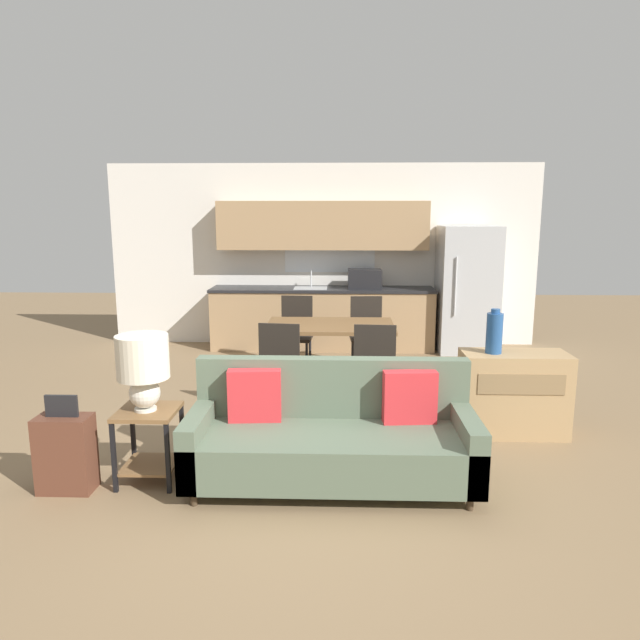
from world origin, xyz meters
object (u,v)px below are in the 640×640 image
object	(u,v)px
side_table	(149,433)
dining_chair_far_left	(296,330)
vase	(494,333)
dining_chair_near_right	(375,365)
dining_chair_near_left	(282,364)
dining_chair_far_right	(367,331)
table_lamp	(143,365)
dining_table	(330,330)
suitcase	(66,453)
couch	(332,437)
credenza	(513,394)
refrigerator	(467,289)

from	to	relation	value
side_table	dining_chair_far_left	bearing A→B (deg)	74.42
vase	dining_chair_near_right	distance (m)	1.19
dining_chair_near_left	dining_chair_far_right	size ratio (longest dim) A/B	1.00
table_lamp	dining_chair_far_left	xyz separation A→B (m)	(0.87, 3.11, -0.39)
dining_chair_far_right	dining_chair_near_left	bearing A→B (deg)	-122.87
dining_table	table_lamp	xyz separation A→B (m)	(-1.32, -2.29, 0.21)
dining_chair_far_right	suitcase	bearing A→B (deg)	-128.54
couch	dining_table	bearing A→B (deg)	91.26
dining_table	dining_chair_far_left	size ratio (longest dim) A/B	1.51
dining_table	suitcase	distance (m)	3.11
vase	dining_chair_far_right	bearing A→B (deg)	116.40
dining_table	vase	bearing A→B (deg)	-40.64
side_table	table_lamp	distance (m)	0.53
credenza	refrigerator	bearing A→B (deg)	85.39
vase	suitcase	xyz separation A→B (m)	(-3.34, -1.19, -0.66)
dining_table	dining_chair_far_right	xyz separation A→B (m)	(0.45, 0.80, -0.18)
couch	dining_chair_near_right	xyz separation A→B (m)	(0.40, 1.40, 0.17)
credenza	dining_chair_near_right	distance (m)	1.31
dining_table	dining_chair_near_left	world-z (taller)	dining_chair_near_left
dining_table	dining_chair_far_right	distance (m)	0.93
table_lamp	vase	bearing A→B (deg)	20.15
vase	suitcase	distance (m)	3.61
refrigerator	dining_chair_far_right	size ratio (longest dim) A/B	1.91
couch	table_lamp	xyz separation A→B (m)	(-1.37, -0.06, 0.56)
credenza	vase	world-z (taller)	vase
dining_table	dining_chair_near_left	distance (m)	0.94
couch	credenza	distance (m)	1.90
table_lamp	dining_chair_far_left	world-z (taller)	table_lamp
vase	dining_chair_far_left	xyz separation A→B (m)	(-1.92, 2.08, -0.43)
couch	table_lamp	size ratio (longest dim) A/B	3.70
dining_chair_far_right	dining_chair_far_left	distance (m)	0.90
couch	dining_chair_far_right	xyz separation A→B (m)	(0.40, 3.03, 0.17)
dining_table	credenza	size ratio (longest dim) A/B	1.51
table_lamp	dining_chair_near_right	size ratio (longest dim) A/B	0.60
dining_chair_near_left	vase	bearing A→B (deg)	173.22
dining_table	refrigerator	bearing A→B (deg)	45.17
dining_table	dining_chair_far_right	bearing A→B (deg)	60.56
table_lamp	credenza	bearing A→B (deg)	19.01
credenza	dining_chair_far_left	world-z (taller)	dining_chair_far_left
refrigerator	suitcase	distance (m)	5.85
table_lamp	dining_chair_near_right	distance (m)	2.33
credenza	side_table	bearing A→B (deg)	-161.10
dining_chair_near_left	dining_chair_far_left	bearing A→B (deg)	-83.86
credenza	dining_chair_near_left	bearing A→B (deg)	167.98
vase	dining_chair_far_left	distance (m)	2.87
dining_table	suitcase	world-z (taller)	dining_table
credenza	dining_chair_far_left	xyz separation A→B (m)	(-2.12, 2.08, 0.14)
dining_table	side_table	distance (m)	2.65
side_table	vase	bearing A→B (deg)	20.04
dining_chair_near_right	credenza	bearing A→B (deg)	164.92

